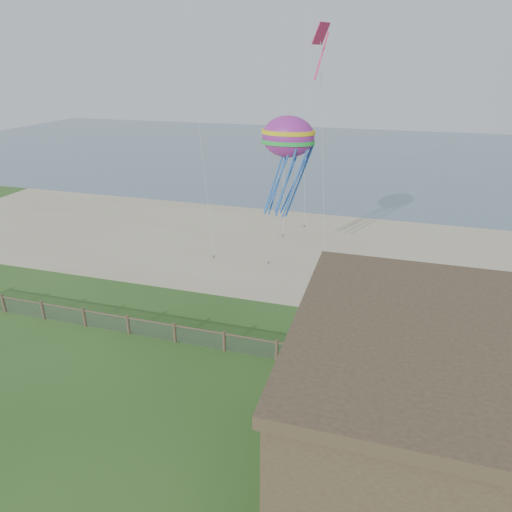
# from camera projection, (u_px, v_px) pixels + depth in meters

# --- Properties ---
(ground) EXTENTS (160.00, 160.00, 0.00)m
(ground) POSITION_uv_depth(u_px,v_px,m) (178.00, 427.00, 20.16)
(ground) COLOR #284E1B
(ground) RESTS_ON ground
(sand_beach) EXTENTS (72.00, 20.00, 0.02)m
(sand_beach) POSITION_uv_depth(u_px,v_px,m) (288.00, 247.00, 39.54)
(sand_beach) COLOR tan
(sand_beach) RESTS_ON ground
(ocean) EXTENTS (160.00, 68.00, 0.02)m
(ocean) POSITION_uv_depth(u_px,v_px,m) (345.00, 155.00, 78.31)
(ocean) COLOR slate
(ocean) RESTS_ON ground
(chainlink_fence) EXTENTS (36.20, 0.20, 1.25)m
(chainlink_fence) POSITION_uv_depth(u_px,v_px,m) (224.00, 342.00, 25.23)
(chainlink_fence) COLOR #4C3C2B
(chainlink_fence) RESTS_ON ground
(motel_deck) EXTENTS (15.00, 2.00, 0.50)m
(motel_deck) POSITION_uv_depth(u_px,v_px,m) (481.00, 405.00, 21.07)
(motel_deck) COLOR brown
(motel_deck) RESTS_ON ground
(picnic_table) EXTENTS (1.96, 1.74, 0.68)m
(picnic_table) POSITION_uv_depth(u_px,v_px,m) (338.00, 434.00, 19.30)
(picnic_table) COLOR brown
(picnic_table) RESTS_ON ground
(octopus_kite) EXTENTS (3.67, 2.73, 7.16)m
(octopus_kite) POSITION_uv_depth(u_px,v_px,m) (287.00, 165.00, 29.80)
(octopus_kite) COLOR #FD2C28
(kite_red) EXTENTS (2.07, 1.83, 2.61)m
(kite_red) POSITION_uv_depth(u_px,v_px,m) (320.00, 47.00, 25.46)
(kite_red) COLOR #EC2960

